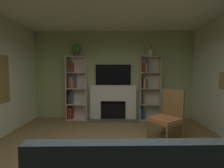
{
  "coord_description": "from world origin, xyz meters",
  "views": [
    {
      "loc": [
        0.08,
        -2.55,
        1.55
      ],
      "look_at": [
        0.0,
        1.22,
        1.29
      ],
      "focal_mm": 26.99,
      "sensor_mm": 36.0,
      "label": 1
    }
  ],
  "objects_px": {
    "bookshelf_right": "(147,89)",
    "vase_with_flowers": "(150,52)",
    "bookshelf_left": "(75,89)",
    "armchair": "(168,115)",
    "tv": "(113,75)",
    "potted_plant": "(76,50)",
    "fireplace": "(113,101)"
  },
  "relations": [
    {
      "from": "fireplace",
      "to": "bookshelf_right",
      "type": "distance_m",
      "value": 1.18
    },
    {
      "from": "potted_plant",
      "to": "armchair",
      "type": "height_order",
      "value": "potted_plant"
    },
    {
      "from": "bookshelf_right",
      "to": "fireplace",
      "type": "bearing_deg",
      "value": 179.83
    },
    {
      "from": "bookshelf_right",
      "to": "vase_with_flowers",
      "type": "height_order",
      "value": "vase_with_flowers"
    },
    {
      "from": "fireplace",
      "to": "bookshelf_left",
      "type": "relative_size",
      "value": 0.77
    },
    {
      "from": "fireplace",
      "to": "potted_plant",
      "type": "height_order",
      "value": "potted_plant"
    },
    {
      "from": "fireplace",
      "to": "armchair",
      "type": "height_order",
      "value": "armchair"
    },
    {
      "from": "bookshelf_right",
      "to": "potted_plant",
      "type": "bearing_deg",
      "value": -179.17
    },
    {
      "from": "potted_plant",
      "to": "vase_with_flowers",
      "type": "relative_size",
      "value": 1.05
    },
    {
      "from": "bookshelf_right",
      "to": "potted_plant",
      "type": "distance_m",
      "value": 2.6
    },
    {
      "from": "bookshelf_right",
      "to": "potted_plant",
      "type": "relative_size",
      "value": 5.36
    },
    {
      "from": "vase_with_flowers",
      "to": "bookshelf_right",
      "type": "bearing_deg",
      "value": 159.31
    },
    {
      "from": "fireplace",
      "to": "tv",
      "type": "distance_m",
      "value": 0.87
    },
    {
      "from": "potted_plant",
      "to": "vase_with_flowers",
      "type": "bearing_deg",
      "value": 0.01
    },
    {
      "from": "bookshelf_right",
      "to": "vase_with_flowers",
      "type": "relative_size",
      "value": 5.64
    },
    {
      "from": "tv",
      "to": "bookshelf_right",
      "type": "bearing_deg",
      "value": -4.53
    },
    {
      "from": "vase_with_flowers",
      "to": "armchair",
      "type": "height_order",
      "value": "vase_with_flowers"
    },
    {
      "from": "fireplace",
      "to": "armchair",
      "type": "xyz_separation_m",
      "value": [
        1.3,
        -1.59,
        -0.04
      ]
    },
    {
      "from": "tv",
      "to": "potted_plant",
      "type": "height_order",
      "value": "potted_plant"
    },
    {
      "from": "fireplace",
      "to": "armchair",
      "type": "relative_size",
      "value": 1.38
    },
    {
      "from": "bookshelf_right",
      "to": "vase_with_flowers",
      "type": "xyz_separation_m",
      "value": [
        0.09,
        -0.03,
        1.16
      ]
    },
    {
      "from": "bookshelf_left",
      "to": "vase_with_flowers",
      "type": "xyz_separation_m",
      "value": [
        2.45,
        -0.03,
        1.17
      ]
    },
    {
      "from": "bookshelf_right",
      "to": "armchair",
      "type": "height_order",
      "value": "bookshelf_right"
    },
    {
      "from": "fireplace",
      "to": "tv",
      "type": "bearing_deg",
      "value": 90.0
    },
    {
      "from": "tv",
      "to": "vase_with_flowers",
      "type": "distance_m",
      "value": 1.39
    },
    {
      "from": "fireplace",
      "to": "armchair",
      "type": "bearing_deg",
      "value": -50.62
    },
    {
      "from": "armchair",
      "to": "bookshelf_left",
      "type": "bearing_deg",
      "value": 148.43
    },
    {
      "from": "tv",
      "to": "bookshelf_left",
      "type": "distance_m",
      "value": 1.35
    },
    {
      "from": "tv",
      "to": "bookshelf_left",
      "type": "relative_size",
      "value": 0.56
    },
    {
      "from": "bookshelf_left",
      "to": "armchair",
      "type": "bearing_deg",
      "value": -31.57
    },
    {
      "from": "bookshelf_left",
      "to": "potted_plant",
      "type": "height_order",
      "value": "potted_plant"
    },
    {
      "from": "tv",
      "to": "bookshelf_right",
      "type": "xyz_separation_m",
      "value": [
        1.1,
        -0.09,
        -0.45
      ]
    }
  ]
}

